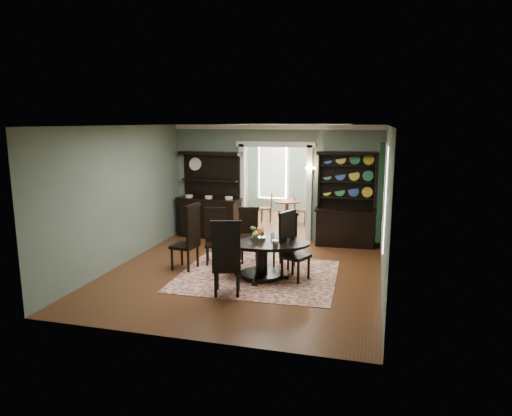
# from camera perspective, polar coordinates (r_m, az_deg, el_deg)

# --- Properties ---
(room) EXTENTS (5.51, 6.01, 3.01)m
(room) POSITION_cam_1_polar(r_m,az_deg,el_deg) (9.16, -1.53, 1.31)
(room) COLOR #5F2F19
(room) RESTS_ON ground
(parlor) EXTENTS (3.51, 3.50, 3.01)m
(parlor) POSITION_cam_1_polar(r_m,az_deg,el_deg) (14.47, 4.61, 4.53)
(parlor) COLOR #5F2F19
(parlor) RESTS_ON ground
(doorway_trim) EXTENTS (2.08, 0.25, 2.57)m
(doorway_trim) POSITION_cam_1_polar(r_m,az_deg,el_deg) (11.99, 2.45, 3.75)
(doorway_trim) COLOR silver
(doorway_trim) RESTS_ON floor
(right_window) EXTENTS (0.15, 1.47, 2.12)m
(right_window) POSITION_cam_1_polar(r_m,az_deg,el_deg) (9.67, 15.51, 1.57)
(right_window) COLOR white
(right_window) RESTS_ON wall_right
(wall_sconce) EXTENTS (0.27, 0.21, 0.21)m
(wall_sconce) POSITION_cam_1_polar(r_m,az_deg,el_deg) (11.64, 6.88, 4.82)
(wall_sconce) COLOR #B1972F
(wall_sconce) RESTS_ON back_wall_right
(rug) EXTENTS (3.20, 2.78, 0.01)m
(rug) POSITION_cam_1_polar(r_m,az_deg,el_deg) (9.34, 0.18, -8.44)
(rug) COLOR maroon
(rug) RESTS_ON floor
(dining_table) EXTENTS (2.01, 1.92, 0.76)m
(dining_table) POSITION_cam_1_polar(r_m,az_deg,el_deg) (9.11, 0.71, -5.51)
(dining_table) COLOR black
(dining_table) RESTS_ON rug
(centerpiece) EXTENTS (1.52, 0.98, 0.25)m
(centerpiece) POSITION_cam_1_polar(r_m,az_deg,el_deg) (9.12, 0.28, -3.52)
(centerpiece) COLOR silver
(centerpiece) RESTS_ON dining_table
(chair_far_left) EXTENTS (0.56, 0.55, 1.22)m
(chair_far_left) POSITION_cam_1_polar(r_m,az_deg,el_deg) (10.09, -5.14, -3.25)
(chair_far_left) COLOR black
(chair_far_left) RESTS_ON rug
(chair_far_mid) EXTENTS (0.57, 0.56, 1.21)m
(chair_far_mid) POSITION_cam_1_polar(r_m,az_deg,el_deg) (10.16, -0.90, -3.14)
(chair_far_mid) COLOR black
(chair_far_mid) RESTS_ON rug
(chair_far_right) EXTENTS (0.52, 0.50, 1.19)m
(chair_far_right) POSITION_cam_1_polar(r_m,az_deg,el_deg) (9.81, 3.81, -3.76)
(chair_far_right) COLOR black
(chair_far_right) RESTS_ON rug
(chair_end_left) EXTENTS (0.56, 0.58, 1.41)m
(chair_end_left) POSITION_cam_1_polar(r_m,az_deg,el_deg) (9.63, -8.34, -3.40)
(chair_end_left) COLOR black
(chair_end_left) RESTS_ON rug
(chair_end_right) EXTENTS (0.64, 0.65, 1.36)m
(chair_end_right) POSITION_cam_1_polar(r_m,az_deg,el_deg) (9.01, 4.38, -4.48)
(chair_end_right) COLOR black
(chair_end_right) RESTS_ON rug
(chair_near) EXTENTS (0.63, 0.61, 1.41)m
(chair_near) POSITION_cam_1_polar(r_m,az_deg,el_deg) (8.09, -3.70, -6.07)
(chair_near) COLOR black
(chair_near) RESTS_ON rug
(sideboard) EXTENTS (1.79, 0.78, 2.29)m
(sideboard) POSITION_cam_1_polar(r_m,az_deg,el_deg) (12.35, -5.77, 0.08)
(sideboard) COLOR black
(sideboard) RESTS_ON floor
(welsh_dresser) EXTENTS (1.53, 0.62, 2.36)m
(welsh_dresser) POSITION_cam_1_polar(r_m,az_deg,el_deg) (11.60, 11.13, -0.50)
(welsh_dresser) COLOR black
(welsh_dresser) RESTS_ON floor
(parlor_table) EXTENTS (0.81, 0.81, 0.75)m
(parlor_table) POSITION_cam_1_polar(r_m,az_deg,el_deg) (13.72, 3.88, -0.15)
(parlor_table) COLOR brown
(parlor_table) RESTS_ON parlor_floor
(parlor_chair_left) EXTENTS (0.40, 0.39, 0.91)m
(parlor_chair_left) POSITION_cam_1_polar(r_m,az_deg,el_deg) (14.15, 1.55, 0.21)
(parlor_chair_left) COLOR brown
(parlor_chair_left) RESTS_ON parlor_floor
(parlor_chair_right) EXTENTS (0.40, 0.39, 0.92)m
(parlor_chair_right) POSITION_cam_1_polar(r_m,az_deg,el_deg) (13.86, 5.32, -0.04)
(parlor_chair_right) COLOR brown
(parlor_chair_right) RESTS_ON parlor_floor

